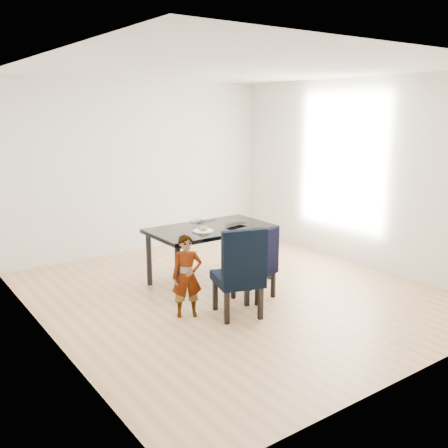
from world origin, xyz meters
TOP-DOWN VIEW (x-y plane):
  - floor at (0.00, 0.00)m, footprint 4.50×5.00m
  - ceiling at (0.00, 0.00)m, footprint 4.50×5.00m
  - wall_back at (0.00, 2.50)m, footprint 4.50×0.01m
  - wall_front at (0.00, -2.50)m, footprint 4.50×0.01m
  - wall_left at (-2.25, 0.00)m, footprint 0.01×5.00m
  - wall_right at (2.25, 0.00)m, footprint 0.01×5.00m
  - dining_table at (0.00, 0.50)m, footprint 1.60×0.90m
  - chair_left at (-0.37, -0.57)m, footprint 0.62×0.63m
  - chair_right at (0.10, -0.28)m, footprint 0.53×0.54m
  - child at (-0.84, -0.28)m, footprint 0.40×0.34m
  - plate at (-0.21, 0.36)m, footprint 0.33×0.33m
  - sandwich at (-0.21, 0.35)m, footprint 0.15×0.08m
  - laptop at (0.31, 0.42)m, footprint 0.36×0.27m
  - cable_tangle at (0.04, 0.79)m, footprint 0.15×0.15m

SIDE VIEW (x-z plane):
  - floor at x=0.00m, z-range -0.01..0.00m
  - dining_table at x=0.00m, z-range 0.00..0.75m
  - chair_right at x=0.10m, z-range 0.00..0.89m
  - child at x=-0.84m, z-range 0.00..0.92m
  - chair_left at x=-0.37m, z-range 0.00..1.02m
  - cable_tangle at x=0.04m, z-range 0.75..0.76m
  - plate at x=-0.21m, z-range 0.75..0.76m
  - laptop at x=0.31m, z-range 0.75..0.78m
  - sandwich at x=-0.21m, z-range 0.76..0.82m
  - wall_back at x=0.00m, z-range 0.00..2.70m
  - wall_front at x=0.00m, z-range 0.00..2.70m
  - wall_left at x=-2.25m, z-range 0.00..2.70m
  - wall_right at x=2.25m, z-range 0.00..2.70m
  - ceiling at x=0.00m, z-range 2.70..2.71m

